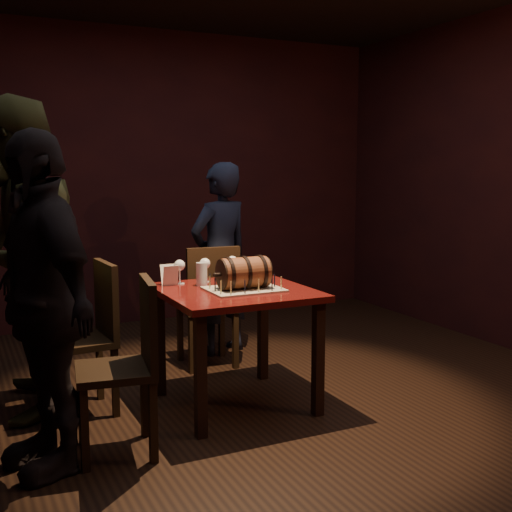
% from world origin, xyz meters
% --- Properties ---
extents(room_shell, '(5.04, 5.04, 2.80)m').
position_xyz_m(room_shell, '(0.00, 0.00, 1.40)').
color(room_shell, black).
rests_on(room_shell, ground).
extents(pub_table, '(0.90, 0.90, 0.75)m').
position_xyz_m(pub_table, '(-0.07, 0.04, 0.64)').
color(pub_table, '#440C0B').
rests_on(pub_table, ground).
extents(cake_board, '(0.45, 0.35, 0.01)m').
position_xyz_m(cake_board, '(-0.04, -0.01, 0.76)').
color(cake_board, '#A79D87').
rests_on(cake_board, pub_table).
extents(barrel_cake, '(0.36, 0.21, 0.21)m').
position_xyz_m(barrel_cake, '(-0.04, -0.01, 0.86)').
color(barrel_cake, brown).
rests_on(barrel_cake, cake_board).
extents(birthday_candles, '(0.40, 0.30, 0.09)m').
position_xyz_m(birthday_candles, '(-0.04, -0.01, 0.80)').
color(birthday_candles, '#E9DD8B').
rests_on(birthday_candles, cake_board).
extents(wine_glass_left, '(0.07, 0.07, 0.16)m').
position_xyz_m(wine_glass_left, '(-0.33, 0.36, 0.87)').
color(wine_glass_left, silver).
rests_on(wine_glass_left, pub_table).
extents(wine_glass_mid, '(0.07, 0.07, 0.16)m').
position_xyz_m(wine_glass_mid, '(-0.15, 0.36, 0.87)').
color(wine_glass_mid, silver).
rests_on(wine_glass_mid, pub_table).
extents(wine_glass_right, '(0.07, 0.07, 0.16)m').
position_xyz_m(wine_glass_right, '(0.05, 0.37, 0.87)').
color(wine_glass_right, silver).
rests_on(wine_glass_right, pub_table).
extents(pint_of_ale, '(0.07, 0.07, 0.15)m').
position_xyz_m(pint_of_ale, '(-0.22, 0.25, 0.82)').
color(pint_of_ale, silver).
rests_on(pint_of_ale, pub_table).
extents(menu_card, '(0.10, 0.05, 0.13)m').
position_xyz_m(menu_card, '(-0.40, 0.35, 0.81)').
color(menu_card, white).
rests_on(menu_card, pub_table).
extents(chair_back, '(0.43, 0.43, 0.93)m').
position_xyz_m(chair_back, '(0.06, 0.82, 0.52)').
color(chair_back, black).
rests_on(chair_back, ground).
extents(chair_left_rear, '(0.42, 0.42, 0.93)m').
position_xyz_m(chair_left_rear, '(-0.91, 0.34, 0.52)').
color(chair_left_rear, black).
rests_on(chair_left_rear, ground).
extents(chair_left_front, '(0.46, 0.46, 0.93)m').
position_xyz_m(chair_left_front, '(-0.85, -0.34, 0.52)').
color(chair_left_front, black).
rests_on(chair_left_front, ground).
extents(person_back, '(0.65, 0.52, 1.54)m').
position_xyz_m(person_back, '(0.29, 1.17, 0.77)').
color(person_back, black).
rests_on(person_back, ground).
extents(person_left_rear, '(0.88, 1.05, 1.93)m').
position_xyz_m(person_left_rear, '(-1.31, 0.47, 0.96)').
color(person_left_rear, '#3F3F1F').
rests_on(person_left_rear, ground).
extents(person_left_front, '(0.64, 1.06, 1.69)m').
position_xyz_m(person_left_front, '(-1.27, -0.33, 0.85)').
color(person_left_front, black).
rests_on(person_left_front, ground).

